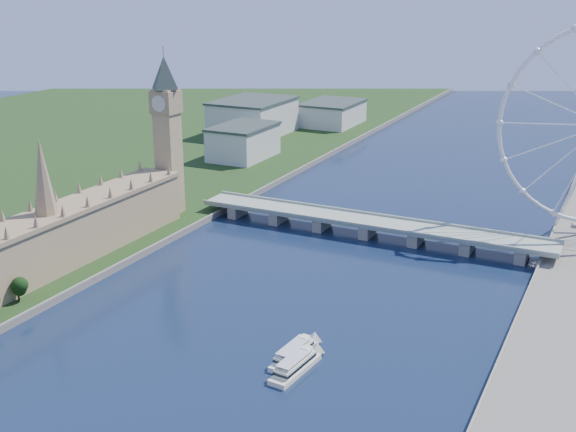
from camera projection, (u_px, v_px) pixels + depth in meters
The scene contains 6 objects.
parliament_range at pixel (50, 241), 373.20m from camera, with size 24.00×200.00×70.00m.
big_ben at pixel (167, 115), 450.29m from camera, with size 20.02×20.02×110.00m.
westminster_bridge at pixel (369, 225), 434.27m from camera, with size 220.00×22.00×9.50m.
city_skyline at pixel (512, 135), 636.48m from camera, with size 505.00×280.00×32.00m.
tour_boat_near at pixel (295, 372), 284.83m from camera, with size 8.08×31.52×6.98m, color #EBE7C3, non-canonical shape.
tour_boat_far at pixel (294, 359), 293.94m from camera, with size 7.97×31.13×6.89m, color silver, non-canonical shape.
Camera 1 is at (137.12, -90.32, 147.47)m, focal length 45.00 mm.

